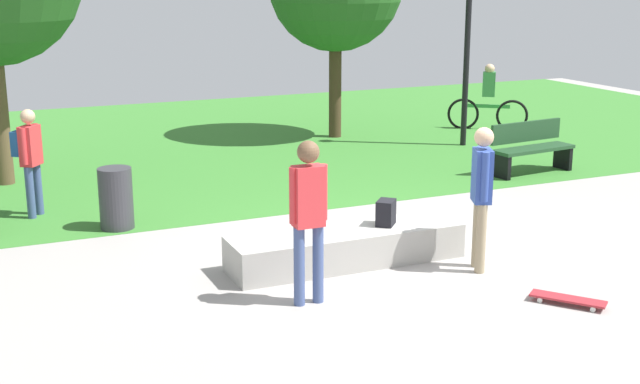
{
  "coord_description": "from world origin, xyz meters",
  "views": [
    {
      "loc": [
        -5.18,
        -9.02,
        3.48
      ],
      "look_at": [
        -0.9,
        0.67,
        0.72
      ],
      "focal_mm": 47.37,
      "sensor_mm": 36.0,
      "label": 1
    }
  ],
  "objects": [
    {
      "name": "skater_watching",
      "position": [
        -1.83,
        -1.14,
        1.06
      ],
      "size": [
        0.43,
        0.24,
        1.8
      ],
      "color": "#3F5184",
      "rests_on": "ground_plane"
    },
    {
      "name": "pedestrian_with_backpack",
      "position": [
        -4.2,
        3.62,
        0.95
      ],
      "size": [
        0.45,
        0.43,
        1.59
      ],
      "color": "#3F5184",
      "rests_on": "ground_plane"
    },
    {
      "name": "park_bench_center_lawn",
      "position": [
        4.21,
        2.94,
        0.48
      ],
      "size": [
        1.64,
        0.65,
        0.91
      ],
      "color": "#1E4223",
      "rests_on": "ground_plane"
    },
    {
      "name": "lamp_post",
      "position": [
        4.51,
        5.55,
        2.72
      ],
      "size": [
        0.28,
        0.28,
        4.51
      ],
      "color": "black",
      "rests_on": "ground_plane"
    },
    {
      "name": "ground_plane",
      "position": [
        0.0,
        0.0,
        0.0
      ],
      "size": [
        28.0,
        28.0,
        0.0
      ],
      "primitive_type": "plane",
      "color": "#9E9993"
    },
    {
      "name": "skateboard_by_ledge",
      "position": [
        0.71,
        -2.31,
        0.06
      ],
      "size": [
        0.65,
        0.75,
        0.08
      ],
      "color": "#A5262D",
      "rests_on": "ground_plane"
    },
    {
      "name": "backpack_on_ledge",
      "position": [
        -0.35,
        -0.12,
        0.59
      ],
      "size": [
        0.34,
        0.34,
        0.32
      ],
      "primitive_type": "cube",
      "rotation": [
        0.0,
        0.0,
        3.98
      ],
      "color": "black",
      "rests_on": "concrete_ledge"
    },
    {
      "name": "trash_bin",
      "position": [
        -3.2,
        2.5,
        0.43
      ],
      "size": [
        0.47,
        0.47,
        0.87
      ],
      "primitive_type": "cylinder",
      "color": "#333338",
      "rests_on": "ground_plane"
    },
    {
      "name": "concrete_ledge",
      "position": [
        -0.9,
        -0.13,
        0.21
      ],
      "size": [
        2.95,
        0.77,
        0.43
      ],
      "primitive_type": "cube",
      "color": "#A8A59E",
      "rests_on": "ground_plane"
    },
    {
      "name": "skater_performing_trick",
      "position": [
        0.46,
        -0.97,
        1.02
      ],
      "size": [
        0.31,
        0.4,
        1.74
      ],
      "color": "tan",
      "rests_on": "ground_plane"
    },
    {
      "name": "cyclist_on_bicycle",
      "position": [
        6.05,
        6.92,
        0.63
      ],
      "size": [
        1.51,
        1.11,
        1.52
      ],
      "color": "black",
      "rests_on": "ground_plane"
    },
    {
      "name": "grass_lawn",
      "position": [
        0.0,
        8.09,
        0.0
      ],
      "size": [
        26.6,
        11.82,
        0.01
      ],
      "primitive_type": "cube",
      "color": "#387A2D",
      "rests_on": "ground_plane"
    }
  ]
}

